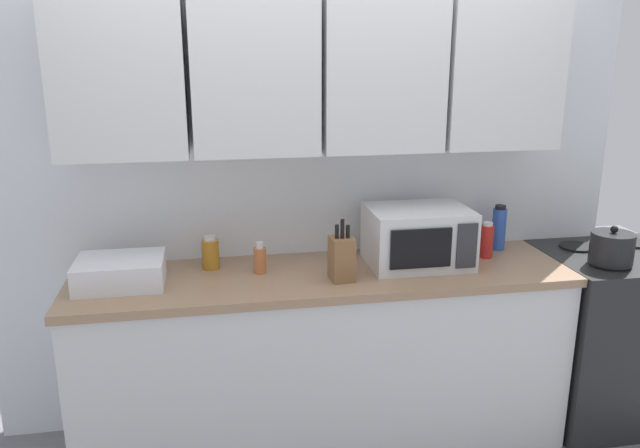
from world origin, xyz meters
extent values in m
cube|color=white|center=(0.00, 0.03, 1.30)|extent=(3.21, 0.06, 2.60)
cube|color=silver|center=(-0.87, -0.15, 1.83)|extent=(0.55, 0.33, 0.75)
cube|color=silver|center=(-0.29, -0.15, 1.83)|extent=(0.55, 0.33, 0.75)
cube|color=silver|center=(0.29, -0.15, 1.83)|extent=(0.55, 0.33, 0.75)
cube|color=silver|center=(0.87, -0.15, 1.83)|extent=(0.55, 0.33, 0.75)
cube|color=silver|center=(0.00, -0.30, 0.43)|extent=(2.31, 0.60, 0.86)
cube|color=#9E7A5B|center=(0.00, -0.30, 0.88)|extent=(2.34, 0.63, 0.04)
cube|color=black|center=(1.56, -0.32, 0.45)|extent=(0.76, 0.64, 0.90)
cylinder|color=black|center=(1.39, -0.46, 0.91)|extent=(0.18, 0.18, 0.01)
cylinder|color=black|center=(1.39, -0.18, 0.91)|extent=(0.18, 0.18, 0.01)
cylinder|color=black|center=(1.73, -0.18, 0.91)|extent=(0.18, 0.18, 0.01)
cylinder|color=black|center=(1.39, -0.46, 0.99)|extent=(0.20, 0.20, 0.15)
sphere|color=black|center=(1.39, -0.46, 1.08)|extent=(0.04, 0.04, 0.04)
cube|color=silver|center=(0.47, -0.27, 1.04)|extent=(0.48, 0.36, 0.28)
cube|color=black|center=(0.42, -0.46, 1.04)|extent=(0.29, 0.01, 0.18)
cube|color=#2D2D33|center=(0.64, -0.46, 1.04)|extent=(0.10, 0.01, 0.21)
cube|color=silver|center=(-0.92, -0.30, 0.96)|extent=(0.38, 0.30, 0.12)
cube|color=brown|center=(0.06, -0.42, 1.00)|extent=(0.11, 0.13, 0.20)
cylinder|color=black|center=(0.04, -0.43, 1.13)|extent=(0.02, 0.02, 0.06)
cylinder|color=black|center=(0.06, -0.43, 1.14)|extent=(0.02, 0.02, 0.09)
cylinder|color=black|center=(0.09, -0.43, 1.13)|extent=(0.02, 0.02, 0.06)
cylinder|color=#2D56B7|center=(0.96, -0.13, 1.01)|extent=(0.07, 0.07, 0.22)
cylinder|color=black|center=(0.96, -0.13, 1.13)|extent=(0.05, 0.05, 0.02)
cylinder|color=#AD701E|center=(-0.52, -0.16, 0.97)|extent=(0.08, 0.08, 0.14)
cylinder|color=silver|center=(-0.52, -0.16, 1.05)|extent=(0.06, 0.06, 0.02)
cylinder|color=red|center=(0.84, -0.24, 0.98)|extent=(0.06, 0.06, 0.17)
cylinder|color=silver|center=(0.84, -0.24, 1.07)|extent=(0.05, 0.05, 0.02)
cylinder|color=#BC6638|center=(-0.29, -0.26, 0.96)|extent=(0.06, 0.06, 0.12)
cylinder|color=silver|center=(-0.29, -0.26, 1.04)|extent=(0.03, 0.03, 0.03)
camera|label=1|loc=(-0.51, -3.02, 1.92)|focal=35.01mm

